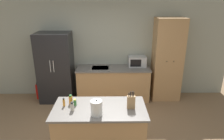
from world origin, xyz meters
TOP-DOWN VIEW (x-y plane):
  - wall_back at (0.00, 2.33)m, footprint 7.20×0.06m
  - refrigerator at (-1.11, 1.97)m, footprint 0.87×0.68m
  - back_counter at (0.40, 1.99)m, footprint 1.94×0.66m
  - pantry_cabinet at (1.83, 2.04)m, footprint 0.74×0.55m
  - kitchen_island at (0.13, -0.13)m, footprint 1.53×0.79m
  - microwave at (1.04, 2.11)m, footprint 0.47×0.34m
  - knife_block at (0.65, -0.16)m, footprint 0.13×0.07m
  - spice_bottle_tall_dark at (-0.28, -0.06)m, footprint 0.05×0.05m
  - spice_bottle_short_red at (-0.36, 0.00)m, footprint 0.06×0.06m
  - spice_bottle_amber_oil at (-0.30, -0.22)m, footprint 0.06×0.06m
  - spice_bottle_green_herb at (-0.46, -0.07)m, footprint 0.04×0.04m
  - kettle at (0.10, -0.35)m, footprint 0.18×0.18m
  - fire_extinguisher at (-1.68, 2.00)m, footprint 0.11×0.11m

SIDE VIEW (x-z plane):
  - fire_extinguisher at x=-1.68m, z-range -0.03..0.46m
  - back_counter at x=0.40m, z-range 0.00..0.91m
  - kitchen_island at x=0.13m, z-range 0.00..0.95m
  - refrigerator at x=-1.11m, z-range 0.00..1.84m
  - spice_bottle_tall_dark at x=-0.28m, z-range 0.94..1.06m
  - spice_bottle_green_herb at x=-0.46m, z-range 0.94..1.08m
  - spice_bottle_amber_oil at x=-0.30m, z-range 0.94..1.09m
  - spice_bottle_short_red at x=-0.36m, z-range 0.94..1.10m
  - microwave at x=1.04m, z-range 0.91..1.18m
  - knife_block at x=0.65m, z-range 0.90..1.21m
  - kettle at x=0.10m, z-range 0.93..1.19m
  - pantry_cabinet at x=1.83m, z-range 0.00..2.19m
  - wall_back at x=0.00m, z-range 0.00..2.60m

